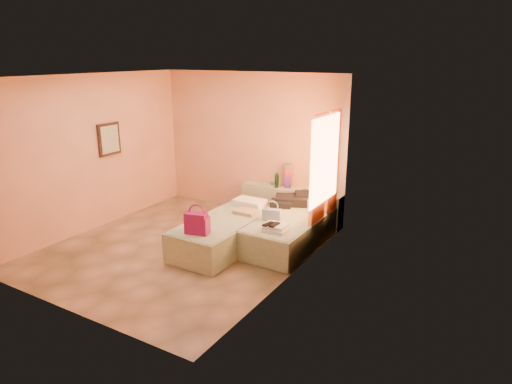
{
  "coord_description": "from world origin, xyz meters",
  "views": [
    {
      "loc": [
        4.65,
        -5.43,
        3.13
      ],
      "look_at": [
        0.94,
        0.85,
        0.91
      ],
      "focal_mm": 32.0,
      "sensor_mm": 36.0,
      "label": 1
    }
  ],
  "objects_px": {
    "headboard_ledge": "(291,205)",
    "bed_right": "(291,231)",
    "water_bottle": "(277,181)",
    "green_book": "(306,191)",
    "towel_stack": "(276,228)",
    "magenta_handbag": "(197,223)",
    "bed_left": "(225,233)",
    "blue_handbag": "(272,215)",
    "flower_vase": "(325,188)"
  },
  "relations": [
    {
      "from": "bed_left",
      "to": "flower_vase",
      "type": "height_order",
      "value": "flower_vase"
    },
    {
      "from": "headboard_ledge",
      "to": "flower_vase",
      "type": "distance_m",
      "value": 0.85
    },
    {
      "from": "bed_right",
      "to": "green_book",
      "type": "relative_size",
      "value": 12.42
    },
    {
      "from": "headboard_ledge",
      "to": "water_bottle",
      "type": "bearing_deg",
      "value": -164.47
    },
    {
      "from": "bed_left",
      "to": "blue_handbag",
      "type": "height_order",
      "value": "blue_handbag"
    },
    {
      "from": "blue_handbag",
      "to": "bed_right",
      "type": "bearing_deg",
      "value": 39.99
    },
    {
      "from": "flower_vase",
      "to": "magenta_handbag",
      "type": "distance_m",
      "value": 2.59
    },
    {
      "from": "headboard_ledge",
      "to": "bed_right",
      "type": "xyz_separation_m",
      "value": [
        0.52,
        -1.05,
        -0.08
      ]
    },
    {
      "from": "headboard_ledge",
      "to": "blue_handbag",
      "type": "distance_m",
      "value": 1.41
    },
    {
      "from": "magenta_handbag",
      "to": "bed_left",
      "type": "bearing_deg",
      "value": 75.59
    },
    {
      "from": "water_bottle",
      "to": "flower_vase",
      "type": "relative_size",
      "value": 1.1
    },
    {
      "from": "bed_left",
      "to": "blue_handbag",
      "type": "distance_m",
      "value": 0.85
    },
    {
      "from": "bed_left",
      "to": "towel_stack",
      "type": "relative_size",
      "value": 5.71
    },
    {
      "from": "bed_left",
      "to": "magenta_handbag",
      "type": "height_order",
      "value": "magenta_handbag"
    },
    {
      "from": "headboard_ledge",
      "to": "bed_right",
      "type": "height_order",
      "value": "headboard_ledge"
    },
    {
      "from": "bed_right",
      "to": "green_book",
      "type": "bearing_deg",
      "value": 101.08
    },
    {
      "from": "water_bottle",
      "to": "flower_vase",
      "type": "bearing_deg",
      "value": 0.46
    },
    {
      "from": "bed_right",
      "to": "towel_stack",
      "type": "bearing_deg",
      "value": -83.32
    },
    {
      "from": "green_book",
      "to": "flower_vase",
      "type": "distance_m",
      "value": 0.4
    },
    {
      "from": "water_bottle",
      "to": "flower_vase",
      "type": "xyz_separation_m",
      "value": [
        0.98,
        0.01,
        -0.01
      ]
    },
    {
      "from": "headboard_ledge",
      "to": "bed_right",
      "type": "bearing_deg",
      "value": -63.43
    },
    {
      "from": "water_bottle",
      "to": "green_book",
      "type": "distance_m",
      "value": 0.61
    },
    {
      "from": "headboard_ledge",
      "to": "bed_left",
      "type": "relative_size",
      "value": 1.02
    },
    {
      "from": "water_bottle",
      "to": "blue_handbag",
      "type": "bearing_deg",
      "value": -65.13
    },
    {
      "from": "towel_stack",
      "to": "flower_vase",
      "type": "bearing_deg",
      "value": 86.25
    },
    {
      "from": "bed_right",
      "to": "magenta_handbag",
      "type": "distance_m",
      "value": 1.69
    },
    {
      "from": "headboard_ledge",
      "to": "water_bottle",
      "type": "distance_m",
      "value": 0.54
    },
    {
      "from": "towel_stack",
      "to": "headboard_ledge",
      "type": "bearing_deg",
      "value": 109.27
    },
    {
      "from": "water_bottle",
      "to": "blue_handbag",
      "type": "xyz_separation_m",
      "value": [
        0.59,
        -1.27,
        -0.2
      ]
    },
    {
      "from": "bed_right",
      "to": "water_bottle",
      "type": "relative_size",
      "value": 7.09
    },
    {
      "from": "headboard_ledge",
      "to": "green_book",
      "type": "bearing_deg",
      "value": -4.87
    },
    {
      "from": "water_bottle",
      "to": "green_book",
      "type": "bearing_deg",
      "value": 4.49
    },
    {
      "from": "headboard_ledge",
      "to": "blue_handbag",
      "type": "height_order",
      "value": "blue_handbag"
    },
    {
      "from": "flower_vase",
      "to": "towel_stack",
      "type": "relative_size",
      "value": 0.73
    },
    {
      "from": "bed_left",
      "to": "water_bottle",
      "type": "height_order",
      "value": "water_bottle"
    },
    {
      "from": "water_bottle",
      "to": "magenta_handbag",
      "type": "xyz_separation_m",
      "value": [
        -0.12,
        -2.34,
        -0.13
      ]
    },
    {
      "from": "bed_left",
      "to": "blue_handbag",
      "type": "relative_size",
      "value": 6.7
    },
    {
      "from": "bed_right",
      "to": "blue_handbag",
      "type": "relative_size",
      "value": 6.7
    },
    {
      "from": "magenta_handbag",
      "to": "bed_right",
      "type": "bearing_deg",
      "value": 42.71
    },
    {
      "from": "green_book",
      "to": "flower_vase",
      "type": "height_order",
      "value": "flower_vase"
    },
    {
      "from": "headboard_ledge",
      "to": "bed_right",
      "type": "distance_m",
      "value": 1.18
    },
    {
      "from": "bed_left",
      "to": "water_bottle",
      "type": "bearing_deg",
      "value": 86.44
    },
    {
      "from": "water_bottle",
      "to": "headboard_ledge",
      "type": "bearing_deg",
      "value": 15.53
    },
    {
      "from": "water_bottle",
      "to": "green_book",
      "type": "xyz_separation_m",
      "value": [
        0.6,
        0.05,
        -0.13
      ]
    },
    {
      "from": "bed_right",
      "to": "headboard_ledge",
      "type": "bearing_deg",
      "value": 116.73
    },
    {
      "from": "bed_right",
      "to": "blue_handbag",
      "type": "bearing_deg",
      "value": -124.36
    },
    {
      "from": "magenta_handbag",
      "to": "headboard_ledge",
      "type": "bearing_deg",
      "value": 67.38
    },
    {
      "from": "blue_handbag",
      "to": "towel_stack",
      "type": "height_order",
      "value": "blue_handbag"
    },
    {
      "from": "water_bottle",
      "to": "flower_vase",
      "type": "distance_m",
      "value": 0.98
    },
    {
      "from": "bed_right",
      "to": "green_book",
      "type": "xyz_separation_m",
      "value": [
        -0.2,
        1.02,
        0.41
      ]
    }
  ]
}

